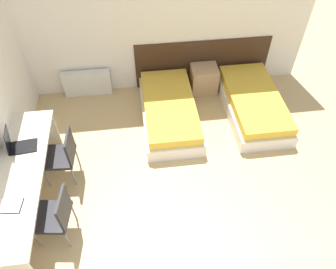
# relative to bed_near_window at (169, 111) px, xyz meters

# --- Properties ---
(wall_back) EXTENTS (5.53, 0.05, 2.70)m
(wall_back) POSITION_rel_bed_near_window_xyz_m (-0.13, 1.00, 1.15)
(wall_back) COLOR white
(wall_back) RESTS_ON ground_plane
(headboard_panel) EXTENTS (2.53, 0.03, 0.93)m
(headboard_panel) POSITION_rel_bed_near_window_xyz_m (0.75, 0.96, 0.27)
(headboard_panel) COLOR #382316
(headboard_panel) RESTS_ON ground_plane
(bed_near_window) EXTENTS (0.93, 1.86, 0.41)m
(bed_near_window) POSITION_rel_bed_near_window_xyz_m (0.00, 0.00, 0.00)
(bed_near_window) COLOR silver
(bed_near_window) RESTS_ON ground_plane
(bed_near_door) EXTENTS (0.93, 1.86, 0.41)m
(bed_near_door) POSITION_rel_bed_near_window_xyz_m (1.50, 0.00, 0.00)
(bed_near_door) COLOR silver
(bed_near_door) RESTS_ON ground_plane
(nightstand) EXTENTS (0.48, 0.41, 0.52)m
(nightstand) POSITION_rel_bed_near_window_xyz_m (0.75, 0.72, 0.06)
(nightstand) COLOR tan
(nightstand) RESTS_ON ground_plane
(radiator) EXTENTS (0.88, 0.12, 0.51)m
(radiator) POSITION_rel_bed_near_window_xyz_m (-1.43, 0.88, 0.06)
(radiator) COLOR silver
(radiator) RESTS_ON ground_plane
(desk) EXTENTS (0.59, 2.32, 0.74)m
(desk) POSITION_rel_bed_near_window_xyz_m (-2.11, -1.47, 0.39)
(desk) COLOR beige
(desk) RESTS_ON ground_plane
(chair_near_laptop) EXTENTS (0.47, 0.47, 0.87)m
(chair_near_laptop) POSITION_rel_bed_near_window_xyz_m (-1.67, -1.00, 0.29)
(chair_near_laptop) COLOR #232328
(chair_near_laptop) RESTS_ON ground_plane
(chair_near_notebook) EXTENTS (0.50, 0.50, 0.87)m
(chair_near_notebook) POSITION_rel_bed_near_window_xyz_m (-1.67, -1.95, 0.29)
(chair_near_notebook) COLOR #232328
(chair_near_notebook) RESTS_ON ground_plane
(laptop) EXTENTS (0.38, 0.28, 0.37)m
(laptop) POSITION_rel_bed_near_window_xyz_m (-2.17, -1.02, 0.61)
(laptop) COLOR black
(laptop) RESTS_ON desk
(open_notebook) EXTENTS (0.34, 0.24, 0.02)m
(open_notebook) POSITION_rel_bed_near_window_xyz_m (-2.15, -1.92, 0.54)
(open_notebook) COLOR black
(open_notebook) RESTS_ON desk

